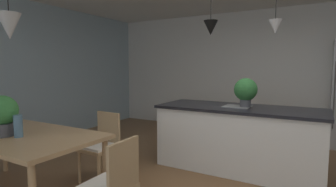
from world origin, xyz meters
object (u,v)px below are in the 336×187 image
Objects in this scene: dining_table at (13,138)px; vase_on_dining_table at (18,126)px; kitchen_island at (238,137)px; chair_kitchen_end at (112,185)px; potted_plant_on_island at (246,91)px; potted_plant_on_table at (2,114)px; chair_far_right at (102,144)px.

dining_table is 0.34m from vase_on_dining_table.
kitchen_island reaches higher than dining_table.
chair_kitchen_end is at bearing -103.03° from kitchen_island.
potted_plant_on_table is at bearing -130.04° from potted_plant_on_island.
dining_table is 1.41m from chair_kitchen_end.
dining_table is 2.92m from potted_plant_on_island.
kitchen_island is 2.76m from vase_on_dining_table.
potted_plant_on_island reaches higher than chair_kitchen_end.
kitchen_island is at bearing 180.00° from potted_plant_on_island.
vase_on_dining_table is (-1.70, -2.21, -0.26)m from potted_plant_on_island.
vase_on_dining_table is (0.27, -0.10, 0.18)m from dining_table.
potted_plant_on_table is 1.84× the size of vase_on_dining_table.
dining_table is 2.84m from kitchen_island.
chair_kitchen_end is (1.39, 0.00, -0.22)m from dining_table.
dining_table is at bearing -132.96° from potted_plant_on_island.
potted_plant_on_island reaches higher than chair_far_right.
potted_plant_on_island is 0.99× the size of potted_plant_on_table.
vase_on_dining_table is (-1.61, -2.21, 0.41)m from kitchen_island.
chair_far_right is 2.07m from potted_plant_on_island.
chair_kitchen_end is 1.19m from vase_on_dining_table.
vase_on_dining_table reaches higher than kitchen_island.
vase_on_dining_table is at bearing 12.30° from potted_plant_on_table.
chair_far_right is 0.38× the size of kitchen_island.
potted_plant_on_table is at bearing -62.02° from dining_table.
chair_kitchen_end reaches higher than dining_table.
kitchen_island is 0.68m from potted_plant_on_island.
potted_plant_on_island is 1.82× the size of vase_on_dining_table.
chair_kitchen_end is at bearing 0.04° from dining_table.
chair_kitchen_end is 0.38× the size of kitchen_island.
kitchen_island is (1.88, 2.11, -0.23)m from dining_table.
potted_plant_on_table reaches higher than vase_on_dining_table.
potted_plant_on_table is at bearing -128.74° from kitchen_island.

